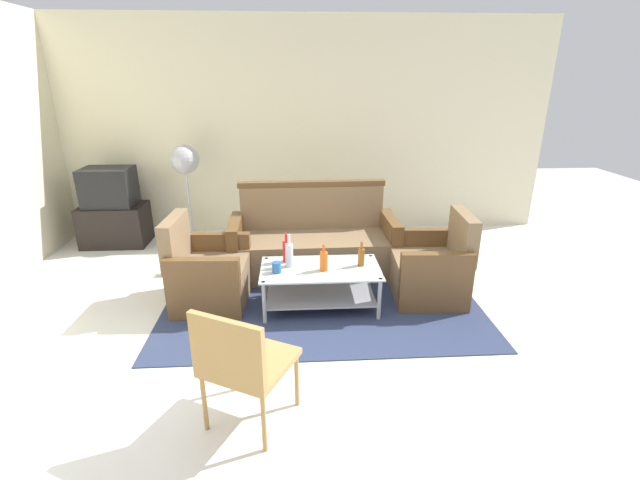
{
  "coord_description": "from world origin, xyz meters",
  "views": [
    {
      "loc": [
        -0.19,
        -3.0,
        2.08
      ],
      "look_at": [
        0.04,
        0.8,
        0.65
      ],
      "focal_mm": 24.77,
      "sensor_mm": 36.0,
      "label": 1
    }
  ],
  "objects_px": {
    "cup": "(277,267)",
    "wicker_chair": "(241,360)",
    "tv_stand": "(115,225)",
    "armchair_left": "(208,275)",
    "bottle_red": "(287,251)",
    "bottle_brown": "(361,257)",
    "television": "(109,187)",
    "couch": "(314,245)",
    "pedestal_fan": "(185,165)",
    "bottle_orange": "(324,261)",
    "bottle_clear": "(289,254)",
    "coffee_table": "(320,281)",
    "armchair_right": "(431,269)"
  },
  "relations": [
    {
      "from": "bottle_brown",
      "to": "television",
      "type": "relative_size",
      "value": 0.39
    },
    {
      "from": "tv_stand",
      "to": "bottle_brown",
      "type": "bearing_deg",
      "value": -31.83
    },
    {
      "from": "tv_stand",
      "to": "pedestal_fan",
      "type": "bearing_deg",
      "value": 2.99
    },
    {
      "from": "coffee_table",
      "to": "tv_stand",
      "type": "distance_m",
      "value": 3.14
    },
    {
      "from": "armchair_right",
      "to": "cup",
      "type": "height_order",
      "value": "armchair_right"
    },
    {
      "from": "couch",
      "to": "armchair_left",
      "type": "relative_size",
      "value": 2.13
    },
    {
      "from": "pedestal_fan",
      "to": "cup",
      "type": "bearing_deg",
      "value": -58.95
    },
    {
      "from": "armchair_left",
      "to": "bottle_red",
      "type": "height_order",
      "value": "armchair_left"
    },
    {
      "from": "television",
      "to": "armchair_right",
      "type": "bearing_deg",
      "value": 155.78
    },
    {
      "from": "bottle_orange",
      "to": "television",
      "type": "distance_m",
      "value": 3.21
    },
    {
      "from": "couch",
      "to": "tv_stand",
      "type": "height_order",
      "value": "couch"
    },
    {
      "from": "coffee_table",
      "to": "wicker_chair",
      "type": "bearing_deg",
      "value": -110.73
    },
    {
      "from": "tv_stand",
      "to": "cup",
      "type": "bearing_deg",
      "value": -41.86
    },
    {
      "from": "coffee_table",
      "to": "pedestal_fan",
      "type": "bearing_deg",
      "value": 129.91
    },
    {
      "from": "television",
      "to": "tv_stand",
      "type": "bearing_deg",
      "value": 90.0
    },
    {
      "from": "bottle_red",
      "to": "bottle_brown",
      "type": "distance_m",
      "value": 0.7
    },
    {
      "from": "armchair_right",
      "to": "television",
      "type": "relative_size",
      "value": 1.41
    },
    {
      "from": "bottle_clear",
      "to": "bottle_red",
      "type": "height_order",
      "value": "bottle_clear"
    },
    {
      "from": "coffee_table",
      "to": "television",
      "type": "height_order",
      "value": "television"
    },
    {
      "from": "bottle_brown",
      "to": "television",
      "type": "xyz_separation_m",
      "value": [
        -2.92,
        1.82,
        0.26
      ]
    },
    {
      "from": "coffee_table",
      "to": "bottle_brown",
      "type": "distance_m",
      "value": 0.44
    },
    {
      "from": "couch",
      "to": "bottle_clear",
      "type": "relative_size",
      "value": 5.77
    },
    {
      "from": "armchair_left",
      "to": "bottle_red",
      "type": "bearing_deg",
      "value": 91.82
    },
    {
      "from": "coffee_table",
      "to": "tv_stand",
      "type": "height_order",
      "value": "tv_stand"
    },
    {
      "from": "bottle_orange",
      "to": "bottle_red",
      "type": "bearing_deg",
      "value": 146.56
    },
    {
      "from": "bottle_brown",
      "to": "television",
      "type": "bearing_deg",
      "value": 148.13
    },
    {
      "from": "bottle_red",
      "to": "couch",
      "type": "bearing_deg",
      "value": 67.06
    },
    {
      "from": "television",
      "to": "wicker_chair",
      "type": "xyz_separation_m",
      "value": [
        1.98,
        -3.33,
        -0.27
      ]
    },
    {
      "from": "cup",
      "to": "wicker_chair",
      "type": "height_order",
      "value": "wicker_chair"
    },
    {
      "from": "bottle_orange",
      "to": "wicker_chair",
      "type": "height_order",
      "value": "wicker_chair"
    },
    {
      "from": "bottle_orange",
      "to": "bottle_clear",
      "type": "bearing_deg",
      "value": 160.81
    },
    {
      "from": "pedestal_fan",
      "to": "wicker_chair",
      "type": "relative_size",
      "value": 1.51
    },
    {
      "from": "armchair_left",
      "to": "cup",
      "type": "xyz_separation_m",
      "value": [
        0.67,
        -0.26,
        0.17
      ]
    },
    {
      "from": "bottle_red",
      "to": "wicker_chair",
      "type": "height_order",
      "value": "wicker_chair"
    },
    {
      "from": "bottle_clear",
      "to": "bottle_brown",
      "type": "xyz_separation_m",
      "value": [
        0.67,
        -0.02,
        -0.03
      ]
    },
    {
      "from": "armchair_left",
      "to": "bottle_clear",
      "type": "relative_size",
      "value": 2.71
    },
    {
      "from": "bottle_red",
      "to": "wicker_chair",
      "type": "xyz_separation_m",
      "value": [
        -0.25,
        -1.65,
        -0.02
      ]
    },
    {
      "from": "couch",
      "to": "bottle_brown",
      "type": "bearing_deg",
      "value": 115.44
    },
    {
      "from": "bottle_red",
      "to": "bottle_orange",
      "type": "xyz_separation_m",
      "value": [
        0.34,
        -0.22,
        -0.01
      ]
    },
    {
      "from": "tv_stand",
      "to": "wicker_chair",
      "type": "xyz_separation_m",
      "value": [
        1.98,
        -3.33,
        0.23
      ]
    },
    {
      "from": "television",
      "to": "wicker_chair",
      "type": "distance_m",
      "value": 3.89
    },
    {
      "from": "couch",
      "to": "bottle_red",
      "type": "bearing_deg",
      "value": 66.08
    },
    {
      "from": "armchair_right",
      "to": "pedestal_fan",
      "type": "bearing_deg",
      "value": 61.13
    },
    {
      "from": "bottle_orange",
      "to": "television",
      "type": "xyz_separation_m",
      "value": [
        -2.57,
        1.9,
        0.25
      ]
    },
    {
      "from": "couch",
      "to": "tv_stand",
      "type": "xyz_separation_m",
      "value": [
        -2.52,
        1.0,
        -0.06
      ]
    },
    {
      "from": "coffee_table",
      "to": "bottle_orange",
      "type": "relative_size",
      "value": 4.38
    },
    {
      "from": "couch",
      "to": "bottle_brown",
      "type": "xyz_separation_m",
      "value": [
        0.4,
        -0.81,
        0.18
      ]
    },
    {
      "from": "tv_stand",
      "to": "wicker_chair",
      "type": "bearing_deg",
      "value": -59.27
    },
    {
      "from": "pedestal_fan",
      "to": "wicker_chair",
      "type": "height_order",
      "value": "pedestal_fan"
    },
    {
      "from": "bottle_orange",
      "to": "tv_stand",
      "type": "xyz_separation_m",
      "value": [
        -2.57,
        1.9,
        -0.25
      ]
    }
  ]
}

